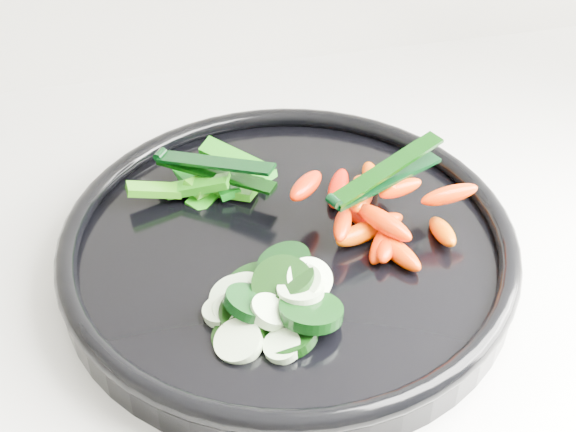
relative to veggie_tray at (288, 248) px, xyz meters
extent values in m
cube|color=silver|center=(-0.10, 0.04, -0.04)|extent=(2.02, 0.62, 0.03)
cylinder|color=black|center=(0.00, 0.00, -0.01)|extent=(0.39, 0.39, 0.02)
torus|color=black|center=(0.00, 0.00, 0.01)|extent=(0.40, 0.40, 0.02)
cylinder|color=black|center=(-0.06, -0.09, 0.01)|extent=(0.05, 0.05, 0.02)
cylinder|color=beige|center=(-0.06, -0.10, 0.01)|extent=(0.05, 0.05, 0.02)
cylinder|color=black|center=(-0.02, -0.10, 0.01)|extent=(0.06, 0.06, 0.02)
cylinder|color=beige|center=(-0.03, -0.11, 0.01)|extent=(0.04, 0.04, 0.02)
cylinder|color=black|center=(-0.04, -0.04, 0.01)|extent=(0.05, 0.05, 0.03)
cylinder|color=beige|center=(-0.05, -0.05, 0.01)|extent=(0.04, 0.04, 0.02)
cylinder|color=black|center=(-0.04, -0.06, 0.01)|extent=(0.05, 0.05, 0.01)
cylinder|color=beige|center=(-0.07, -0.07, 0.01)|extent=(0.04, 0.04, 0.01)
cylinder|color=black|center=(-0.05, -0.07, 0.01)|extent=(0.06, 0.06, 0.02)
cylinder|color=#B6D3A9|center=(-0.06, -0.07, 0.01)|extent=(0.03, 0.03, 0.01)
cylinder|color=black|center=(-0.06, -0.06, 0.01)|extent=(0.04, 0.04, 0.02)
cylinder|color=#D0F1C0|center=(-0.06, -0.05, 0.01)|extent=(0.04, 0.04, 0.02)
cylinder|color=black|center=(-0.01, -0.06, 0.02)|extent=(0.06, 0.06, 0.03)
cylinder|color=beige|center=(0.00, -0.06, 0.02)|extent=(0.04, 0.04, 0.02)
cylinder|color=black|center=(-0.04, -0.07, 0.02)|extent=(0.04, 0.04, 0.03)
cylinder|color=beige|center=(-0.03, -0.08, 0.02)|extent=(0.04, 0.04, 0.02)
cylinder|color=black|center=(-0.02, -0.06, 0.02)|extent=(0.06, 0.06, 0.03)
cylinder|color=#D6F5C4|center=(0.00, -0.06, 0.02)|extent=(0.05, 0.05, 0.03)
cylinder|color=black|center=(-0.01, -0.04, 0.02)|extent=(0.05, 0.05, 0.02)
cylinder|color=beige|center=(-0.02, -0.05, 0.02)|extent=(0.04, 0.04, 0.02)
cylinder|color=black|center=(0.00, -0.09, 0.02)|extent=(0.06, 0.06, 0.02)
cylinder|color=beige|center=(-0.01, -0.07, 0.02)|extent=(0.04, 0.04, 0.02)
ellipsoid|color=#E14000|center=(0.07, -0.02, 0.01)|extent=(0.04, 0.05, 0.03)
ellipsoid|color=#E04B00|center=(0.06, -0.01, 0.01)|extent=(0.05, 0.04, 0.03)
ellipsoid|color=#F94800|center=(0.08, -0.04, 0.01)|extent=(0.04, 0.05, 0.02)
ellipsoid|color=red|center=(0.06, 0.01, 0.01)|extent=(0.03, 0.05, 0.03)
ellipsoid|color=#DB5800|center=(0.12, -0.02, 0.01)|extent=(0.02, 0.05, 0.03)
ellipsoid|color=#EB0E00|center=(0.07, -0.03, 0.01)|extent=(0.04, 0.05, 0.02)
ellipsoid|color=#FF3300|center=(0.08, 0.00, 0.01)|extent=(0.05, 0.03, 0.02)
ellipsoid|color=#FF5500|center=(0.09, 0.06, 0.01)|extent=(0.02, 0.05, 0.02)
ellipsoid|color=#FD2200|center=(0.06, 0.05, 0.01)|extent=(0.04, 0.05, 0.02)
ellipsoid|color=#E34000|center=(0.04, -0.01, 0.03)|extent=(0.03, 0.05, 0.02)
ellipsoid|color=#F45C00|center=(0.10, 0.03, 0.03)|extent=(0.02, 0.05, 0.02)
ellipsoid|color=#EB4000|center=(0.08, -0.02, 0.03)|extent=(0.05, 0.06, 0.02)
ellipsoid|color=#F86500|center=(0.07, 0.02, 0.03)|extent=(0.04, 0.05, 0.02)
ellipsoid|color=#E74400|center=(0.08, 0.02, 0.04)|extent=(0.04, 0.04, 0.02)
ellipsoid|color=red|center=(0.02, 0.03, 0.04)|extent=(0.04, 0.05, 0.02)
ellipsoid|color=#FE4900|center=(0.10, 0.01, 0.04)|extent=(0.04, 0.02, 0.02)
ellipsoid|color=red|center=(0.13, -0.01, 0.04)|extent=(0.05, 0.02, 0.02)
cube|color=#09670F|center=(-0.04, 0.09, 0.01)|extent=(0.03, 0.06, 0.02)
cube|color=#21690A|center=(-0.05, 0.09, 0.01)|extent=(0.06, 0.06, 0.03)
cube|color=#0A690B|center=(-0.01, 0.10, 0.01)|extent=(0.05, 0.05, 0.02)
cube|color=#1C740B|center=(-0.04, 0.08, 0.01)|extent=(0.05, 0.04, 0.01)
cube|color=#166F0A|center=(-0.04, 0.09, 0.01)|extent=(0.06, 0.06, 0.02)
cube|color=#0A6B0C|center=(-0.07, 0.10, 0.01)|extent=(0.03, 0.06, 0.03)
cube|color=#186B0A|center=(-0.06, 0.07, 0.02)|extent=(0.06, 0.04, 0.02)
cube|color=#216C0A|center=(-0.10, 0.08, 0.02)|extent=(0.05, 0.02, 0.02)
cube|color=#0E6409|center=(-0.03, 0.11, 0.02)|extent=(0.06, 0.05, 0.02)
cylinder|color=black|center=(0.03, -0.01, 0.05)|extent=(0.01, 0.01, 0.01)
cube|color=black|center=(0.08, 0.01, 0.05)|extent=(0.11, 0.06, 0.00)
cube|color=black|center=(0.08, 0.01, 0.06)|extent=(0.11, 0.06, 0.02)
cylinder|color=black|center=(-0.09, 0.11, 0.03)|extent=(0.01, 0.01, 0.01)
cube|color=black|center=(-0.05, 0.08, 0.02)|extent=(0.10, 0.08, 0.00)
cube|color=black|center=(-0.05, 0.08, 0.04)|extent=(0.10, 0.08, 0.02)
camera|label=1|loc=(-0.11, -0.47, 0.45)|focal=50.00mm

